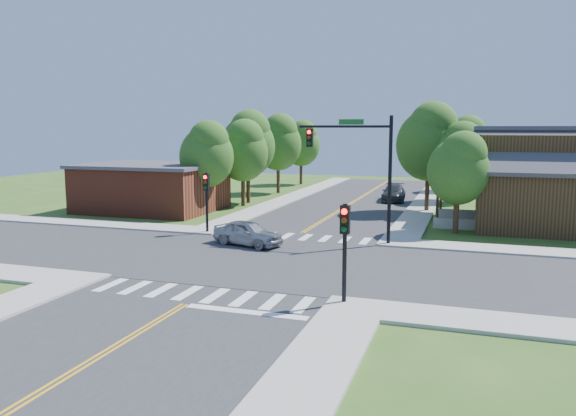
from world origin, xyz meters
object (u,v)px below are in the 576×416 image
(car_dgrey, at_px, (394,193))
(car_silver, at_px, (248,234))
(signal_pole_nw, at_px, (206,191))
(house_ne, at_px, (557,178))
(signal_mast_ne, at_px, (360,158))
(signal_pole_se, at_px, (345,235))

(car_dgrey, bearing_deg, car_silver, -107.52)
(car_silver, xyz_separation_m, car_dgrey, (5.08, 21.91, 0.01))
(signal_pole_nw, relative_size, car_silver, 0.86)
(house_ne, bearing_deg, signal_pole_nw, -157.31)
(signal_mast_ne, xyz_separation_m, signal_pole_nw, (-9.51, -0.01, -2.19))
(signal_pole_se, distance_m, signal_pole_nw, 15.84)
(car_silver, distance_m, car_dgrey, 22.49)
(signal_pole_se, height_order, car_dgrey, signal_pole_se)
(house_ne, relative_size, car_silver, 2.96)
(house_ne, xyz_separation_m, car_dgrey, (-11.85, 10.69, -2.62))
(signal_pole_nw, bearing_deg, signal_pole_se, -45.00)
(signal_pole_nw, distance_m, car_silver, 4.97)
(signal_mast_ne, distance_m, signal_pole_nw, 9.76)
(house_ne, xyz_separation_m, car_silver, (-16.92, -11.21, -2.63))
(signal_pole_se, xyz_separation_m, car_silver, (-7.42, 8.65, -1.96))
(signal_pole_nw, height_order, car_dgrey, signal_pole_nw)
(signal_mast_ne, height_order, car_dgrey, signal_mast_ne)
(signal_pole_se, relative_size, signal_pole_nw, 1.00)
(signal_mast_ne, height_order, signal_pole_se, signal_mast_ne)
(signal_mast_ne, distance_m, house_ne, 14.23)
(signal_pole_nw, xyz_separation_m, house_ne, (20.71, 8.66, 0.67))
(house_ne, height_order, car_silver, house_ne)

